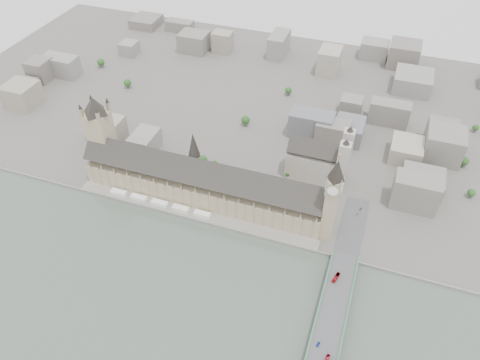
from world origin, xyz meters
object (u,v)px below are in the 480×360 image
(victoria_tower, at_px, (101,133))
(red_bus_north, at_px, (336,277))
(palace_of_westminster, at_px, (202,183))
(car_blue, at_px, (318,344))
(westminster_bridge, at_px, (331,320))
(westminster_abbey, at_px, (320,161))
(red_bus_south, at_px, (327,360))
(elizabeth_tower, at_px, (332,196))
(car_approach, at_px, (360,209))

(victoria_tower, relative_size, red_bus_north, 8.20)
(palace_of_westminster, distance_m, car_blue, 207.58)
(westminster_bridge, relative_size, westminster_abbey, 4.78)
(red_bus_south, relative_size, car_blue, 2.24)
(westminster_abbey, bearing_deg, westminster_bridge, -74.36)
(elizabeth_tower, height_order, red_bus_north, elizabeth_tower)
(elizabeth_tower, xyz_separation_m, red_bus_south, (27.91, -135.06, -46.39))
(victoria_tower, bearing_deg, westminster_abbey, 16.50)
(palace_of_westminster, relative_size, car_approach, 58.42)
(elizabeth_tower, distance_m, red_bus_north, 74.60)
(car_blue, bearing_deg, westminster_bridge, 92.08)
(palace_of_westminster, bearing_deg, red_bus_south, -41.50)
(red_bus_north, distance_m, car_approach, 95.60)
(red_bus_south, bearing_deg, palace_of_westminster, 145.19)
(palace_of_westminster, xyz_separation_m, car_blue, (156.73, -135.61, -11.67))
(red_bus_north, bearing_deg, victoria_tower, -179.53)
(westminster_bridge, height_order, red_bus_south, red_bus_south)
(westminster_bridge, distance_m, red_bus_north, 41.20)
(palace_of_westminster, xyz_separation_m, red_bus_north, (158.16, -66.75, -10.76))
(victoria_tower, xyz_separation_m, car_blue, (278.73, -141.91, -44.17))
(palace_of_westminster, height_order, elizabeth_tower, elizabeth_tower)
(car_approach, bearing_deg, westminster_abbey, 151.64)
(palace_of_westminster, bearing_deg, car_approach, 9.75)
(red_bus_south, bearing_deg, elizabeth_tower, 108.36)
(victoria_tower, relative_size, car_approach, 22.04)
(elizabeth_tower, bearing_deg, westminster_abbey, 107.29)
(palace_of_westminster, distance_m, elizabeth_tower, 142.94)
(elizabeth_tower, relative_size, westminster_abbey, 1.58)
(red_bus_north, xyz_separation_m, car_blue, (-1.43, -68.86, -0.91))
(westminster_abbey, bearing_deg, palace_of_westminster, -145.83)
(elizabeth_tower, xyz_separation_m, westminster_bridge, (24.00, -95.50, -52.96))
(westminster_bridge, bearing_deg, car_approach, 88.31)
(palace_of_westminster, xyz_separation_m, westminster_bridge, (162.00, -107.20, -17.58))
(red_bus_north, height_order, car_approach, red_bus_north)
(car_approach, bearing_deg, red_bus_north, -82.72)
(westminster_bridge, xyz_separation_m, car_approach, (4.00, 135.73, 5.78))
(victoria_tower, relative_size, westminster_abbey, 1.47)
(palace_of_westminster, relative_size, red_bus_south, 25.59)
(westminster_bridge, relative_size, red_bus_north, 26.66)
(car_blue, bearing_deg, car_approach, 99.36)
(westminster_bridge, distance_m, westminster_abbey, 190.56)
(red_bus_north, relative_size, red_bus_south, 1.18)
(palace_of_westminster, height_order, red_bus_south, palace_of_westminster)
(car_approach, bearing_deg, westminster_bridge, -79.70)
(red_bus_south, bearing_deg, car_approach, 96.66)
(elizabeth_tower, height_order, car_approach, elizabeth_tower)
(palace_of_westminster, distance_m, westminster_bridge, 195.05)
(red_bus_north, distance_m, red_bus_south, 80.39)
(car_blue, bearing_deg, victoria_tower, 165.61)
(westminster_abbey, bearing_deg, car_blue, -77.75)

